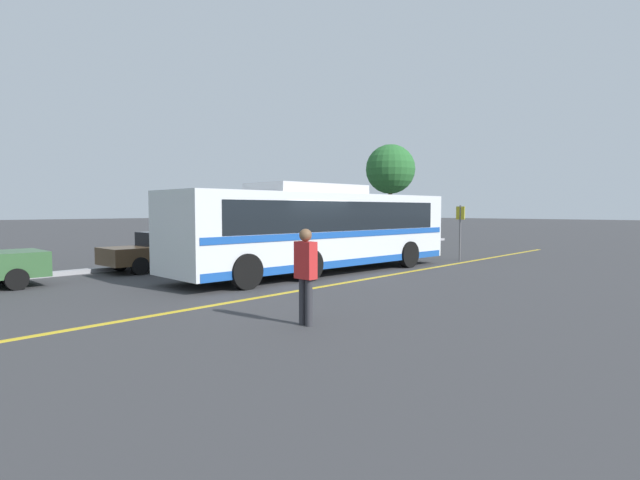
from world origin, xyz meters
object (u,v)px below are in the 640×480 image
Objects in this scene: pedestrian_0 at (306,270)px; bus_stop_sign at (460,226)px; tree_1 at (390,169)px; parked_car_2 at (291,241)px; transit_bus at (320,228)px; parked_car_1 at (166,250)px; parked_car_3 at (375,236)px.

pedestrian_0 is 0.77× the size of bus_stop_sign.
bus_stop_sign is 12.78m from tree_1.
transit_bus is at bearing 145.14° from parked_car_2.
pedestrian_0 is 25.09m from tree_1.
parked_car_1 is 12.31m from parked_car_3.
parked_car_3 is 6.47m from bus_stop_sign.
bus_stop_sign reaches higher than parked_car_3.
tree_1 is (8.20, 9.20, 3.38)m from bus_stop_sign.
parked_car_1 is at bearing -119.16° from bus_stop_sign.
parked_car_2 is at bearing 148.98° from transit_bus.
parked_car_2 is 7.55m from bus_stop_sign.
pedestrian_0 reaches higher than parked_car_1.
bus_stop_sign reaches higher than parked_car_2.
transit_bus is at bearing -145.69° from parked_car_1.
tree_1 reaches higher than pedestrian_0.
parked_car_2 is 1.09× the size of parked_car_3.
bus_stop_sign reaches higher than pedestrian_0.
tree_1 is (21.35, 12.60, 3.83)m from pedestrian_0.
transit_bus is 7.98m from pedestrian_0.
parked_car_3 is 17.99m from pedestrian_0.
bus_stop_sign is at bearing -73.42° from pedestrian_0.
parked_car_3 is 0.65× the size of tree_1.
bus_stop_sign reaches higher than parked_car_1.
bus_stop_sign is 0.36× the size of tree_1.
parked_car_2 is 0.72× the size of tree_1.
bus_stop_sign is at bearing -19.04° from parked_car_3.
parked_car_2 is 2.55× the size of pedestrian_0.
parked_car_1 is at bearing -171.86° from tree_1.
parked_car_3 is at bearing 164.28° from bus_stop_sign.
transit_bus is at bearing -100.10° from bus_stop_sign.
parked_car_1 is 0.69× the size of tree_1.
pedestrian_0 is (-15.29, -9.47, 0.28)m from parked_car_3.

